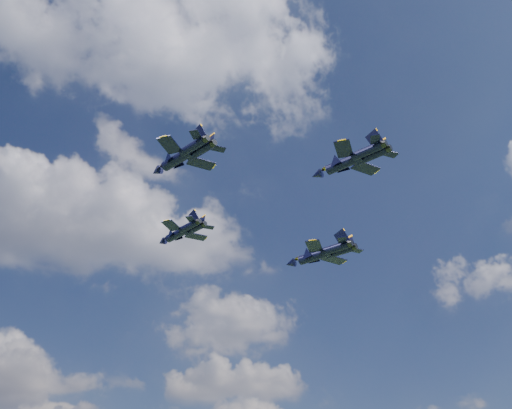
% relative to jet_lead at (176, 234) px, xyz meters
% --- Properties ---
extents(jet_lead, '(11.16, 13.50, 3.40)m').
position_rel_jet_lead_xyz_m(jet_lead, '(0.00, 0.00, 0.00)').
color(jet_lead, black).
extents(jet_left, '(11.89, 13.89, 3.54)m').
position_rel_jet_lead_xyz_m(jet_left, '(-1.83, -26.44, -0.41)').
color(jet_left, black).
extents(jet_right, '(14.78, 15.62, 4.14)m').
position_rel_jet_lead_xyz_m(jet_right, '(28.30, -0.13, -2.39)').
color(jet_right, black).
extents(jet_slot, '(12.87, 14.18, 3.69)m').
position_rel_jet_lead_xyz_m(jet_slot, '(25.49, -28.87, 0.67)').
color(jet_slot, black).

